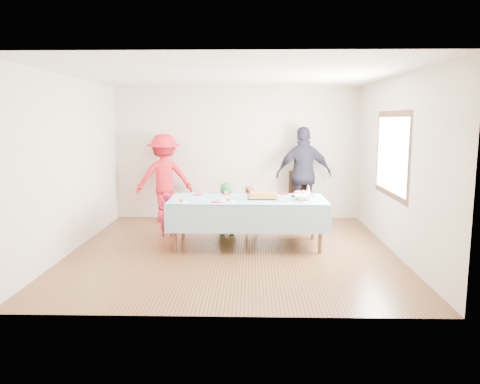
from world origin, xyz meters
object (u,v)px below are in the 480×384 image
(dining_chair, at_px, (299,194))
(party_table, at_px, (248,202))
(adult_left, at_px, (164,178))
(birthday_cake, at_px, (263,196))

(dining_chair, bearing_deg, party_table, -106.84)
(party_table, distance_m, dining_chair, 2.11)
(dining_chair, bearing_deg, adult_left, -169.37)
(dining_chair, height_order, adult_left, adult_left)
(party_table, bearing_deg, dining_chair, 61.28)
(birthday_cake, xyz_separation_m, dining_chair, (0.77, 1.83, -0.26))
(birthday_cake, height_order, adult_left, adult_left)
(party_table, distance_m, adult_left, 2.56)
(party_table, bearing_deg, adult_left, 131.69)
(party_table, height_order, dining_chair, dining_chair)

